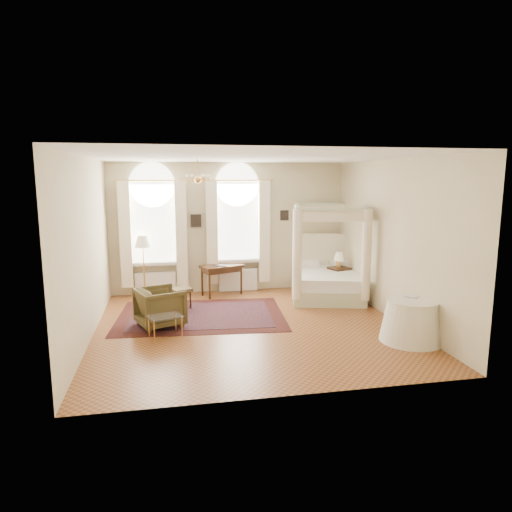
{
  "coord_description": "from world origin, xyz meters",
  "views": [
    {
      "loc": [
        -1.56,
        -8.57,
        2.91
      ],
      "look_at": [
        0.19,
        0.4,
        1.34
      ],
      "focal_mm": 32.0,
      "sensor_mm": 36.0,
      "label": 1
    }
  ],
  "objects_px": {
    "canopy_bed": "(327,276)",
    "stool": "(181,291)",
    "nightstand": "(339,280)",
    "side_table": "(412,321)",
    "coffee_table": "(165,318)",
    "armchair": "(160,307)",
    "floor_lamp": "(143,244)",
    "writing_desk": "(222,269)"
  },
  "relations": [
    {
      "from": "canopy_bed",
      "to": "armchair",
      "type": "relative_size",
      "value": 2.84
    },
    {
      "from": "stool",
      "to": "floor_lamp",
      "type": "xyz_separation_m",
      "value": [
        -0.85,
        1.17,
        0.93
      ]
    },
    {
      "from": "armchair",
      "to": "side_table",
      "type": "xyz_separation_m",
      "value": [
        4.45,
        -1.72,
        -0.01
      ]
    },
    {
      "from": "writing_desk",
      "to": "armchair",
      "type": "relative_size",
      "value": 1.33
    },
    {
      "from": "writing_desk",
      "to": "side_table",
      "type": "height_order",
      "value": "side_table"
    },
    {
      "from": "canopy_bed",
      "to": "side_table",
      "type": "xyz_separation_m",
      "value": [
        0.45,
        -3.24,
        -0.14
      ]
    },
    {
      "from": "floor_lamp",
      "to": "nightstand",
      "type": "bearing_deg",
      "value": -6.36
    },
    {
      "from": "nightstand",
      "to": "armchair",
      "type": "bearing_deg",
      "value": -157.79
    },
    {
      "from": "canopy_bed",
      "to": "stool",
      "type": "distance_m",
      "value": 3.58
    },
    {
      "from": "stool",
      "to": "coffee_table",
      "type": "xyz_separation_m",
      "value": [
        -0.35,
        -1.85,
        -0.03
      ]
    },
    {
      "from": "coffee_table",
      "to": "side_table",
      "type": "height_order",
      "value": "side_table"
    },
    {
      "from": "writing_desk",
      "to": "armchair",
      "type": "distance_m",
      "value": 2.69
    },
    {
      "from": "stool",
      "to": "floor_lamp",
      "type": "relative_size",
      "value": 0.35
    },
    {
      "from": "canopy_bed",
      "to": "nightstand",
      "type": "bearing_deg",
      "value": 33.64
    },
    {
      "from": "armchair",
      "to": "side_table",
      "type": "distance_m",
      "value": 4.77
    },
    {
      "from": "canopy_bed",
      "to": "stool",
      "type": "xyz_separation_m",
      "value": [
        -3.56,
        -0.34,
        -0.12
      ]
    },
    {
      "from": "nightstand",
      "to": "writing_desk",
      "type": "distance_m",
      "value": 3.0
    },
    {
      "from": "canopy_bed",
      "to": "stool",
      "type": "height_order",
      "value": "canopy_bed"
    },
    {
      "from": "nightstand",
      "to": "side_table",
      "type": "bearing_deg",
      "value": -89.82
    },
    {
      "from": "canopy_bed",
      "to": "side_table",
      "type": "distance_m",
      "value": 3.27
    },
    {
      "from": "writing_desk",
      "to": "floor_lamp",
      "type": "distance_m",
      "value": 2.02
    },
    {
      "from": "stool",
      "to": "side_table",
      "type": "height_order",
      "value": "side_table"
    },
    {
      "from": "canopy_bed",
      "to": "nightstand",
      "type": "distance_m",
      "value": 0.56
    },
    {
      "from": "canopy_bed",
      "to": "coffee_table",
      "type": "height_order",
      "value": "canopy_bed"
    },
    {
      "from": "writing_desk",
      "to": "stool",
      "type": "xyz_separation_m",
      "value": [
        -1.05,
        -1.04,
        -0.26
      ]
    },
    {
      "from": "floor_lamp",
      "to": "canopy_bed",
      "type": "bearing_deg",
      "value": -10.67
    },
    {
      "from": "nightstand",
      "to": "floor_lamp",
      "type": "xyz_separation_m",
      "value": [
        -4.85,
        0.54,
        0.98
      ]
    },
    {
      "from": "writing_desk",
      "to": "floor_lamp",
      "type": "relative_size",
      "value": 0.74
    },
    {
      "from": "writing_desk",
      "to": "side_table",
      "type": "bearing_deg",
      "value": -53.04
    },
    {
      "from": "stool",
      "to": "side_table",
      "type": "xyz_separation_m",
      "value": [
        4.01,
        -2.9,
        -0.02
      ]
    },
    {
      "from": "armchair",
      "to": "coffee_table",
      "type": "relative_size",
      "value": 1.22
    },
    {
      "from": "armchair",
      "to": "coffee_table",
      "type": "distance_m",
      "value": 0.67
    },
    {
      "from": "nightstand",
      "to": "side_table",
      "type": "height_order",
      "value": "side_table"
    },
    {
      "from": "nightstand",
      "to": "canopy_bed",
      "type": "bearing_deg",
      "value": -146.36
    },
    {
      "from": "floor_lamp",
      "to": "side_table",
      "type": "distance_m",
      "value": 6.41
    },
    {
      "from": "writing_desk",
      "to": "floor_lamp",
      "type": "height_order",
      "value": "floor_lamp"
    },
    {
      "from": "stool",
      "to": "side_table",
      "type": "bearing_deg",
      "value": -35.89
    },
    {
      "from": "stool",
      "to": "coffee_table",
      "type": "bearing_deg",
      "value": -100.68
    },
    {
      "from": "floor_lamp",
      "to": "armchair",
      "type": "bearing_deg",
      "value": -80.21
    },
    {
      "from": "writing_desk",
      "to": "armchair",
      "type": "bearing_deg",
      "value": -123.89
    },
    {
      "from": "stool",
      "to": "coffee_table",
      "type": "height_order",
      "value": "stool"
    },
    {
      "from": "armchair",
      "to": "nightstand",
      "type": "bearing_deg",
      "value": -88.55
    }
  ]
}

